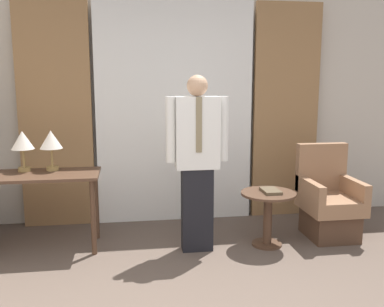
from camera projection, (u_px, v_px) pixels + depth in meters
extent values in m
cube|color=beige|center=(174.00, 108.00, 5.13)|extent=(10.00, 0.06, 2.70)
cube|color=white|center=(175.00, 113.00, 5.01)|extent=(1.83, 0.06, 2.58)
cube|color=#997047|center=(55.00, 115.00, 4.82)|extent=(0.81, 0.06, 2.58)
cube|color=#997047|center=(286.00, 112.00, 5.21)|extent=(0.81, 0.06, 2.58)
cube|color=#4C3323|center=(36.00, 175.00, 4.18)|extent=(1.22, 0.55, 0.03)
cylinder|color=#4C3323|center=(93.00, 218.00, 4.12)|extent=(0.05, 0.05, 0.74)
cylinder|color=#4C3323|center=(96.00, 205.00, 4.54)|extent=(0.05, 0.05, 0.74)
cylinder|color=#9E7F47|center=(24.00, 169.00, 4.30)|extent=(0.12, 0.12, 0.04)
cylinder|color=#9E7F47|center=(24.00, 158.00, 4.28)|extent=(0.02, 0.02, 0.19)
cone|color=silver|center=(22.00, 140.00, 4.25)|extent=(0.22, 0.22, 0.18)
cylinder|color=#9E7F47|center=(53.00, 168.00, 4.34)|extent=(0.12, 0.12, 0.04)
cylinder|color=#9E7F47|center=(52.00, 157.00, 4.32)|extent=(0.02, 0.02, 0.19)
cone|color=silver|center=(51.00, 140.00, 4.29)|extent=(0.22, 0.22, 0.18)
cube|color=black|center=(197.00, 209.00, 4.23)|extent=(0.30, 0.16, 0.83)
cube|color=white|center=(197.00, 133.00, 4.10)|extent=(0.42, 0.19, 0.69)
cube|color=#847556|center=(199.00, 125.00, 3.98)|extent=(0.06, 0.01, 0.52)
cylinder|color=white|center=(171.00, 130.00, 4.05)|extent=(0.09, 0.09, 0.62)
cylinder|color=white|center=(223.00, 129.00, 4.13)|extent=(0.09, 0.09, 0.62)
sphere|color=tan|center=(197.00, 86.00, 4.02)|extent=(0.20, 0.20, 0.20)
cube|color=#4C3323|center=(329.00, 224.00, 4.61)|extent=(0.48, 0.52, 0.30)
cube|color=#936B4C|center=(331.00, 204.00, 4.57)|extent=(0.56, 0.61, 0.16)
cube|color=#936B4C|center=(321.00, 167.00, 4.77)|extent=(0.56, 0.10, 0.53)
cube|color=#936B4C|center=(310.00, 189.00, 4.50)|extent=(0.08, 0.61, 0.18)
cube|color=#936B4C|center=(353.00, 187.00, 4.57)|extent=(0.08, 0.61, 0.18)
cylinder|color=#4C3323|center=(267.00, 244.00, 4.40)|extent=(0.31, 0.31, 0.02)
cylinder|color=#4C3323|center=(268.00, 220.00, 4.36)|extent=(0.09, 0.09, 0.54)
cylinder|color=#4C3323|center=(268.00, 194.00, 4.31)|extent=(0.55, 0.55, 0.02)
cube|color=brown|center=(271.00, 191.00, 4.31)|extent=(0.17, 0.25, 0.03)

